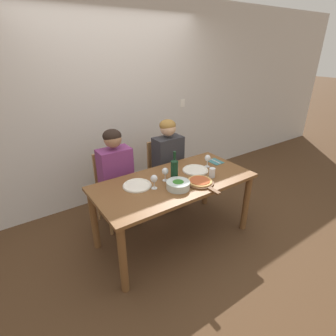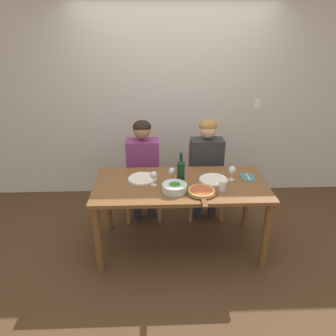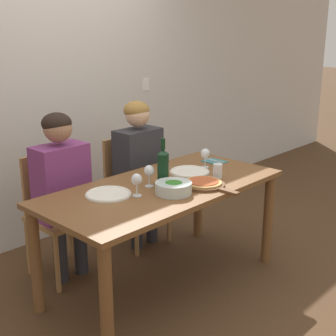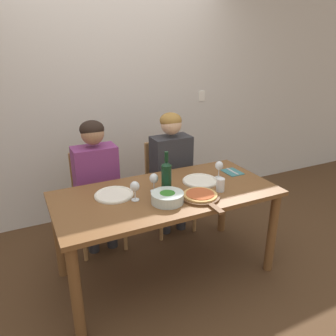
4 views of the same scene
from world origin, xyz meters
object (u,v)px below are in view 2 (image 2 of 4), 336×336
Objects in this scene: person_woman at (143,161)px; pizza_on_board at (202,192)px; water_tumbler at (222,186)px; person_man at (207,160)px; wine_glass_right at (232,171)px; wine_glass_left at (154,176)px; fork_on_napkin at (248,177)px; broccoli_bowl at (175,188)px; wine_bottle at (181,171)px; chair_right at (204,176)px; wine_glass_centre at (172,172)px; chair_left at (144,177)px; dinner_plate_left at (142,178)px; dinner_plate_right at (213,180)px.

pizza_on_board is (0.58, -0.82, 0.03)m from person_woman.
person_man is at bearing 92.43° from water_tumbler.
wine_glass_right is (0.35, 0.27, 0.09)m from pizza_on_board.
fork_on_napkin is (0.98, 0.14, -0.10)m from wine_glass_left.
water_tumbler is (0.66, -0.14, -0.05)m from wine_glass_left.
person_man is at bearing 61.33° from broccoli_bowl.
broccoli_bowl is (-0.08, -0.16, -0.09)m from wine_bottle.
wine_glass_right is at bearing -72.32° from person_man.
wine_bottle reaches higher than water_tumbler.
person_woman reaches higher than chair_right.
wine_glass_centre is at bearing 22.73° from wine_glass_left.
broccoli_bowl is at bearing -160.64° from fork_on_napkin.
chair_left is at bearing 180.00° from chair_right.
fork_on_napkin is (0.53, 0.32, -0.01)m from pizza_on_board.
wine_glass_centre is (-0.09, 0.05, -0.03)m from wine_bottle.
person_man is at bearing 45.79° from wine_glass_left.
wine_bottle is 1.11× the size of dinner_plate_left.
chair_right is 2.75× the size of wine_bottle.
person_woman is at bearing 149.31° from wine_glass_right.
broccoli_bowl reaches higher than fork_on_napkin.
dinner_plate_left is at bearing 175.51° from dinner_plate_right.
wine_bottle is 0.11m from wine_glass_centre.
chair_left is 0.92m from wine_bottle.
wine_glass_centre is (0.31, -0.67, 0.37)m from chair_left.
wine_glass_left is at bearing 145.94° from broccoli_bowl.
wine_glass_left is 0.20m from wine_glass_centre.
dinner_plate_right is 0.31m from pizza_on_board.
wine_glass_right reaches higher than broccoli_bowl.
wine_glass_centre is at bearing -178.83° from wine_glass_right.
wine_bottle is 0.28m from wine_glass_left.
wine_glass_left is 1.00× the size of wine_glass_right.
chair_right is at bearing 39.28° from dinner_plate_left.
chair_left is 3.05× the size of dinner_plate_right.
dinner_plate_right is at bearing 0.95° from wine_glass_centre.
chair_left is 6.00× the size of wine_glass_right.
wine_glass_left is (0.13, -0.75, 0.37)m from chair_left.
chair_right is at bearing 64.37° from broccoli_bowl.
person_woman reaches higher than wine_glass_left.
pizza_on_board is at bearing -29.58° from dinner_plate_left.
chair_left is 0.84m from wine_glass_left.
person_man is 0.90m from wine_glass_left.
water_tumbler is at bearing -12.13° from wine_glass_left.
wine_glass_left is at bearing 158.06° from pizza_on_board.
person_man is 0.59m from wine_glass_right.
dinner_plate_left is 0.66m from pizza_on_board.
wine_glass_right and wine_glass_centre have the same top height.
water_tumbler is at bearing -20.07° from dinner_plate_left.
water_tumbler is at bearing -0.80° from broccoli_bowl.
person_woman reaches higher than dinner_plate_left.
person_woman is 1.01m from pizza_on_board.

